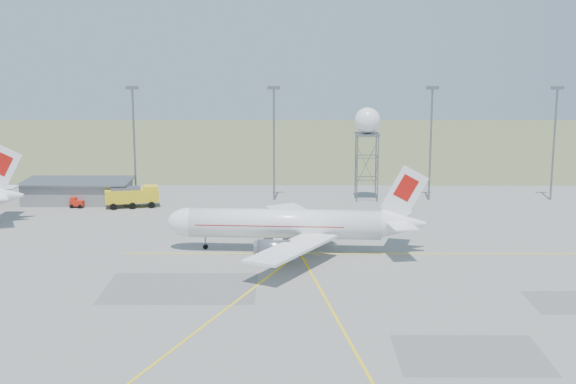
{
  "coord_description": "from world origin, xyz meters",
  "views": [
    {
      "loc": [
        -6.89,
        -75.99,
        29.85
      ],
      "look_at": [
        -7.38,
        40.0,
        6.64
      ],
      "focal_mm": 50.0,
      "sensor_mm": 36.0,
      "label": 1
    }
  ],
  "objects_px": {
    "fire_truck": "(133,197)",
    "baggage_tug": "(77,203)",
    "airliner_main": "(289,224)",
    "radar_tower": "(367,149)"
  },
  "relations": [
    {
      "from": "airliner_main",
      "to": "fire_truck",
      "type": "distance_m",
      "value": 39.2
    },
    {
      "from": "fire_truck",
      "to": "baggage_tug",
      "type": "bearing_deg",
      "value": 168.63
    },
    {
      "from": "airliner_main",
      "to": "radar_tower",
      "type": "bearing_deg",
      "value": -108.11
    },
    {
      "from": "airliner_main",
      "to": "fire_truck",
      "type": "height_order",
      "value": "airliner_main"
    },
    {
      "from": "airliner_main",
      "to": "baggage_tug",
      "type": "bearing_deg",
      "value": -33.36
    },
    {
      "from": "fire_truck",
      "to": "baggage_tug",
      "type": "xyz_separation_m",
      "value": [
        -9.72,
        -0.36,
        -1.05
      ]
    },
    {
      "from": "radar_tower",
      "to": "baggage_tug",
      "type": "distance_m",
      "value": 51.79
    },
    {
      "from": "radar_tower",
      "to": "fire_truck",
      "type": "height_order",
      "value": "radar_tower"
    },
    {
      "from": "radar_tower",
      "to": "baggage_tug",
      "type": "xyz_separation_m",
      "value": [
        -50.64,
        -6.54,
        -8.7
      ]
    },
    {
      "from": "airliner_main",
      "to": "radar_tower",
      "type": "distance_m",
      "value": 37.48
    }
  ]
}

